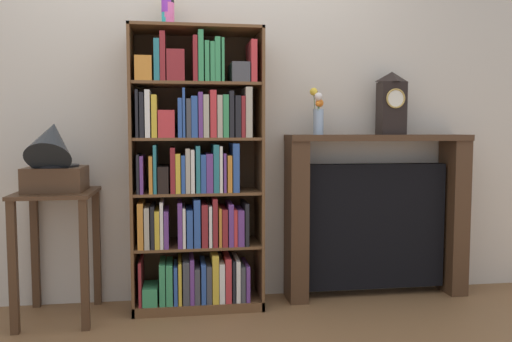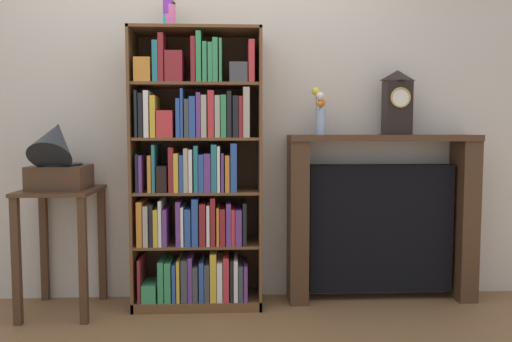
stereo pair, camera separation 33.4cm
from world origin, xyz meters
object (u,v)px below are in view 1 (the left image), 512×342
at_px(side_table_left, 57,227).
at_px(gramophone, 53,159).
at_px(bookshelf, 196,179).
at_px(fireplace_mantel, 375,217).
at_px(cup_stack, 168,11).
at_px(flower_vase, 318,113).
at_px(mantel_clock, 392,103).

bearing_deg(side_table_left, gramophone, -90.00).
distance_m(bookshelf, fireplace_mantel, 1.25).
relative_size(cup_stack, flower_vase, 0.73).
height_order(bookshelf, cup_stack, cup_stack).
bearing_deg(gramophone, mantel_clock, 4.55).
bearing_deg(fireplace_mantel, side_table_left, -175.85).
height_order(bookshelf, mantel_clock, bookshelf).
height_order(gramophone, mantel_clock, mantel_clock).
relative_size(side_table_left, flower_vase, 2.51).
bearing_deg(mantel_clock, side_table_left, -176.71).
bearing_deg(mantel_clock, cup_stack, 179.66).
bearing_deg(bookshelf, flower_vase, 3.62).
xyz_separation_m(cup_stack, gramophone, (-0.67, -0.18, -0.91)).
xyz_separation_m(cup_stack, fireplace_mantel, (1.38, 0.02, -1.33)).
xyz_separation_m(bookshelf, gramophone, (-0.83, -0.12, 0.14)).
xyz_separation_m(fireplace_mantel, flower_vase, (-0.42, -0.03, 0.70)).
bearing_deg(cup_stack, bookshelf, -20.69).
bearing_deg(cup_stack, fireplace_mantel, 0.70).
relative_size(bookshelf, mantel_clock, 4.20).
relative_size(gramophone, flower_vase, 1.59).
height_order(cup_stack, flower_vase, cup_stack).
bearing_deg(flower_vase, mantel_clock, 0.23).
bearing_deg(gramophone, bookshelf, 8.06).
xyz_separation_m(bookshelf, fireplace_mantel, (1.22, 0.08, -0.29)).
distance_m(fireplace_mantel, mantel_clock, 0.78).
distance_m(cup_stack, mantel_clock, 1.57).
xyz_separation_m(mantel_clock, flower_vase, (-0.51, -0.00, -0.07)).
bearing_deg(flower_vase, gramophone, -174.11).
xyz_separation_m(side_table_left, fireplace_mantel, (2.05, 0.15, -0.01)).
height_order(cup_stack, gramophone, cup_stack).
height_order(side_table_left, mantel_clock, mantel_clock).
relative_size(cup_stack, mantel_clock, 0.54).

